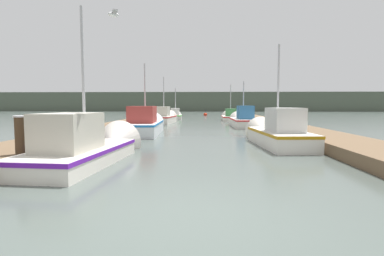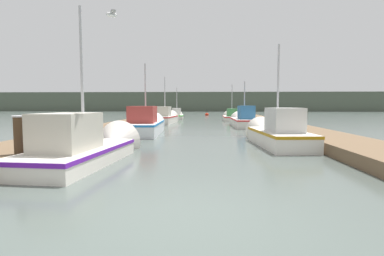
{
  "view_description": "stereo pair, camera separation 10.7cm",
  "coord_description": "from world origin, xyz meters",
  "px_view_note": "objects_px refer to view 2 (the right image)",
  "views": [
    {
      "loc": [
        0.28,
        -4.34,
        1.63
      ],
      "look_at": [
        -0.29,
        9.37,
        0.55
      ],
      "focal_mm": 28.0,
      "sensor_mm": 36.0,
      "label": 1
    },
    {
      "loc": [
        0.39,
        -4.33,
        1.63
      ],
      "look_at": [
        -0.29,
        9.37,
        0.55
      ],
      "focal_mm": 28.0,
      "sensor_mm": 36.0,
      "label": 2
    }
  ],
  "objects_px": {
    "fishing_boat_4": "(165,118)",
    "fishing_boat_0": "(89,146)",
    "mooring_piling_2": "(20,142)",
    "fishing_boat_2": "(147,124)",
    "fishing_boat_6": "(177,115)",
    "channel_buoy": "(207,115)",
    "mooring_piling_3": "(271,121)",
    "seagull_lead": "(112,14)",
    "fishing_boat_3": "(244,120)",
    "fishing_boat_5": "(231,117)",
    "fishing_boat_1": "(276,133)",
    "mooring_piling_0": "(248,115)"
  },
  "relations": [
    {
      "from": "fishing_boat_4",
      "to": "fishing_boat_0",
      "type": "bearing_deg",
      "value": -84.55
    },
    {
      "from": "fishing_boat_0",
      "to": "mooring_piling_2",
      "type": "xyz_separation_m",
      "value": [
        -1.26,
        -1.25,
        0.27
      ]
    },
    {
      "from": "fishing_boat_2",
      "to": "fishing_boat_6",
      "type": "bearing_deg",
      "value": 87.09
    },
    {
      "from": "fishing_boat_2",
      "to": "channel_buoy",
      "type": "bearing_deg",
      "value": 79.75
    },
    {
      "from": "mooring_piling_3",
      "to": "channel_buoy",
      "type": "height_order",
      "value": "mooring_piling_3"
    },
    {
      "from": "fishing_boat_0",
      "to": "seagull_lead",
      "type": "bearing_deg",
      "value": -36.15
    },
    {
      "from": "mooring_piling_2",
      "to": "fishing_boat_4",
      "type": "bearing_deg",
      "value": 86.81
    },
    {
      "from": "fishing_boat_3",
      "to": "fishing_boat_6",
      "type": "relative_size",
      "value": 1.17
    },
    {
      "from": "channel_buoy",
      "to": "fishing_boat_4",
      "type": "bearing_deg",
      "value": -101.68
    },
    {
      "from": "fishing_boat_3",
      "to": "fishing_boat_5",
      "type": "bearing_deg",
      "value": 90.3
    },
    {
      "from": "fishing_boat_4",
      "to": "mooring_piling_2",
      "type": "relative_size",
      "value": 3.75
    },
    {
      "from": "mooring_piling_2",
      "to": "mooring_piling_3",
      "type": "distance_m",
      "value": 14.48
    },
    {
      "from": "fishing_boat_1",
      "to": "channel_buoy",
      "type": "bearing_deg",
      "value": 90.72
    },
    {
      "from": "fishing_boat_1",
      "to": "fishing_boat_6",
      "type": "bearing_deg",
      "value": 101.38
    },
    {
      "from": "fishing_boat_4",
      "to": "mooring_piling_2",
      "type": "distance_m",
      "value": 18.93
    },
    {
      "from": "fishing_boat_1",
      "to": "fishing_boat_4",
      "type": "relative_size",
      "value": 1.01
    },
    {
      "from": "seagull_lead",
      "to": "mooring_piling_3",
      "type": "bearing_deg",
      "value": -57.9
    },
    {
      "from": "fishing_boat_0",
      "to": "seagull_lead",
      "type": "distance_m",
      "value": 3.73
    },
    {
      "from": "channel_buoy",
      "to": "fishing_boat_0",
      "type": "bearing_deg",
      "value": -95.58
    },
    {
      "from": "mooring_piling_3",
      "to": "seagull_lead",
      "type": "relative_size",
      "value": 2.13
    },
    {
      "from": "fishing_boat_5",
      "to": "channel_buoy",
      "type": "bearing_deg",
      "value": 101.79
    },
    {
      "from": "channel_buoy",
      "to": "mooring_piling_0",
      "type": "bearing_deg",
      "value": -76.9
    },
    {
      "from": "fishing_boat_5",
      "to": "mooring_piling_0",
      "type": "distance_m",
      "value": 3.69
    },
    {
      "from": "fishing_boat_1",
      "to": "mooring_piling_2",
      "type": "height_order",
      "value": "fishing_boat_1"
    },
    {
      "from": "fishing_boat_5",
      "to": "mooring_piling_3",
      "type": "height_order",
      "value": "fishing_boat_5"
    },
    {
      "from": "fishing_boat_2",
      "to": "mooring_piling_3",
      "type": "distance_m",
      "value": 7.68
    },
    {
      "from": "fishing_boat_4",
      "to": "fishing_boat_3",
      "type": "bearing_deg",
      "value": -26.25
    },
    {
      "from": "fishing_boat_4",
      "to": "mooring_piling_3",
      "type": "height_order",
      "value": "fishing_boat_4"
    },
    {
      "from": "fishing_boat_2",
      "to": "fishing_boat_0",
      "type": "bearing_deg",
      "value": -92.96
    },
    {
      "from": "fishing_boat_6",
      "to": "fishing_boat_1",
      "type": "bearing_deg",
      "value": -77.84
    },
    {
      "from": "channel_buoy",
      "to": "seagull_lead",
      "type": "bearing_deg",
      "value": -93.84
    },
    {
      "from": "fishing_boat_2",
      "to": "fishing_boat_4",
      "type": "distance_m",
      "value": 9.3
    },
    {
      "from": "fishing_boat_4",
      "to": "fishing_boat_5",
      "type": "distance_m",
      "value": 7.92
    },
    {
      "from": "fishing_boat_4",
      "to": "fishing_boat_1",
      "type": "bearing_deg",
      "value": -60.56
    },
    {
      "from": "fishing_boat_2",
      "to": "fishing_boat_3",
      "type": "distance_m",
      "value": 8.24
    },
    {
      "from": "seagull_lead",
      "to": "fishing_boat_0",
      "type": "bearing_deg",
      "value": 21.38
    },
    {
      "from": "mooring_piling_3",
      "to": "seagull_lead",
      "type": "height_order",
      "value": "seagull_lead"
    },
    {
      "from": "fishing_boat_6",
      "to": "mooring_piling_3",
      "type": "xyz_separation_m",
      "value": [
        7.44,
        -15.58,
        0.21
      ]
    },
    {
      "from": "fishing_boat_2",
      "to": "mooring_piling_3",
      "type": "relative_size",
      "value": 5.46
    },
    {
      "from": "fishing_boat_3",
      "to": "mooring_piling_2",
      "type": "xyz_separation_m",
      "value": [
        -7.43,
        -15.07,
        0.21
      ]
    },
    {
      "from": "channel_buoy",
      "to": "mooring_piling_3",
      "type": "bearing_deg",
      "value": -80.97
    },
    {
      "from": "fishing_boat_4",
      "to": "mooring_piling_3",
      "type": "distance_m",
      "value": 10.56
    },
    {
      "from": "fishing_boat_5",
      "to": "fishing_boat_6",
      "type": "height_order",
      "value": "fishing_boat_5"
    },
    {
      "from": "fishing_boat_3",
      "to": "mooring_piling_2",
      "type": "relative_size",
      "value": 4.11
    },
    {
      "from": "fishing_boat_2",
      "to": "mooring_piling_0",
      "type": "bearing_deg",
      "value": 53.21
    },
    {
      "from": "fishing_boat_6",
      "to": "fishing_boat_4",
      "type": "bearing_deg",
      "value": -94.78
    },
    {
      "from": "fishing_boat_6",
      "to": "mooring_piling_2",
      "type": "bearing_deg",
      "value": -96.1
    },
    {
      "from": "fishing_boat_4",
      "to": "fishing_boat_5",
      "type": "bearing_deg",
      "value": 43.39
    },
    {
      "from": "fishing_boat_4",
      "to": "fishing_boat_2",
      "type": "bearing_deg",
      "value": -83.95
    },
    {
      "from": "fishing_boat_5",
      "to": "fishing_boat_0",
      "type": "bearing_deg",
      "value": -104.31
    }
  ]
}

